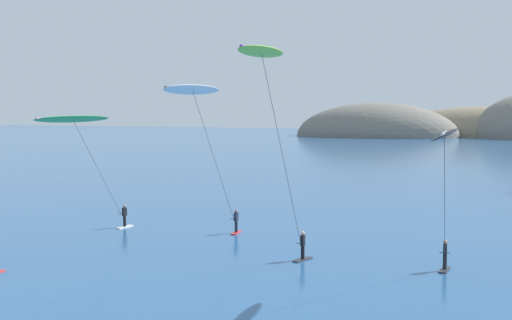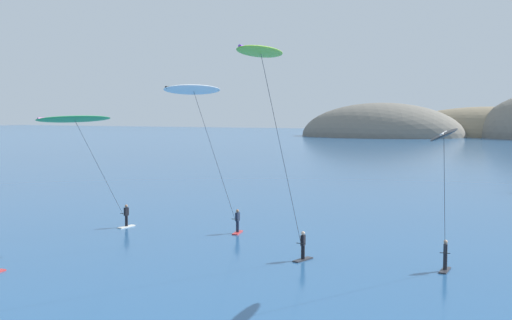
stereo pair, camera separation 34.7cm
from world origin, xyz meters
name	(u,v)px [view 2 (the right image)]	position (x,y,z in m)	size (l,w,h in m)	color
headland_island	(492,137)	(-8.77, 222.46, 0.00)	(110.49, 60.92, 31.89)	slate
kitesurfer_lime	(266,75)	(-2.13, 21.01, 10.44)	(1.21, 9.23, 11.82)	#2D2D33
kitesurfer_black	(444,148)	(6.09, 23.69, 6.88)	(1.77, 7.04, 7.93)	#2D2D33
kitesurfer_green	(78,126)	(-18.74, 26.56, 7.66)	(2.61, 8.48, 8.45)	silver
kitesurfer_white	(198,102)	(-9.72, 27.30, 9.26)	(1.57, 9.18, 10.39)	red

